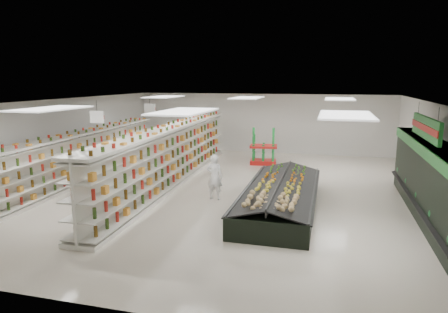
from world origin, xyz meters
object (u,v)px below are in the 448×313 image
(gondola_center, at_px, (171,158))
(produce_island, at_px, (281,195))
(shopper_background, at_px, (155,146))
(soda_endcap, at_px, (263,148))
(shopper_main, at_px, (215,177))
(gondola_left, at_px, (87,157))

(gondola_center, relative_size, produce_island, 2.08)
(gondola_center, height_order, shopper_background, gondola_center)
(gondola_center, bearing_deg, soda_endcap, 55.77)
(gondola_center, bearing_deg, shopper_main, -37.23)
(gondola_left, distance_m, shopper_main, 6.00)
(soda_endcap, bearing_deg, gondola_center, -122.44)
(gondola_center, height_order, soda_endcap, gondola_center)
(shopper_main, bearing_deg, shopper_background, -40.27)
(produce_island, height_order, shopper_background, shopper_background)
(produce_island, distance_m, soda_endcap, 6.58)
(shopper_main, bearing_deg, produce_island, 178.14)
(gondola_center, bearing_deg, shopper_background, 122.70)
(produce_island, distance_m, shopper_main, 2.30)
(produce_island, relative_size, shopper_main, 4.01)
(gondola_left, relative_size, soda_endcap, 6.87)
(shopper_main, height_order, shopper_background, shopper_background)
(gondola_center, relative_size, shopper_background, 6.94)
(produce_island, bearing_deg, soda_endcap, 104.09)
(gondola_left, height_order, gondola_center, gondola_center)
(shopper_main, xyz_separation_m, shopper_background, (-4.21, 4.50, 0.16))
(gondola_center, bearing_deg, produce_island, -24.91)
(produce_island, height_order, shopper_main, shopper_main)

